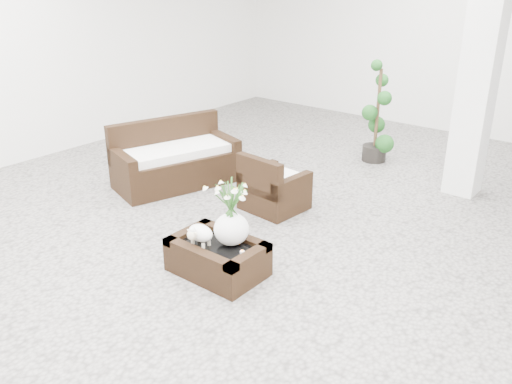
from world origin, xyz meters
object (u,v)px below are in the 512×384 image
Objects in this scene: armchair at (275,181)px; coffee_table at (218,259)px; loveseat at (176,154)px; topiary at (378,113)px.

coffee_table is at bearing 112.57° from armchair.
coffee_table is at bearing -106.61° from loveseat.
topiary is at bearing 95.32° from coffee_table.
topiary reaches higher than coffee_table.
coffee_table is at bearing -84.68° from topiary.
coffee_table is 1.24× the size of armchair.
armchair is 0.44× the size of loveseat.
loveseat is at bearing -122.40° from topiary.
armchair is (-0.49, 1.57, 0.21)m from coffee_table.
armchair is 0.48× the size of topiary.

